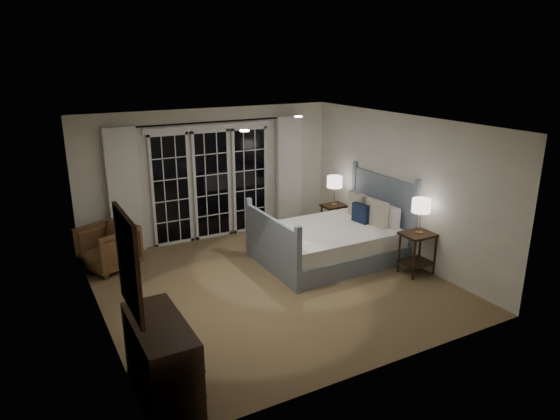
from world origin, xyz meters
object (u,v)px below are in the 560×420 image
nightstand_left (418,247)px  armchair (108,247)px  nightstand_right (334,215)px  dresser (162,359)px  lamp_left (421,206)px  bed (333,240)px  lamp_right (335,182)px

nightstand_left → armchair: (-4.37, 2.61, -0.09)m
nightstand_right → dresser: 5.52m
nightstand_right → lamp_left: lamp_left is taller
nightstand_right → dresser: dresser is taller
bed → lamp_right: 1.52m
dresser → lamp_right: bearing=36.9°
nightstand_right → lamp_left: 2.39m
nightstand_left → bed: bearing=126.4°
lamp_right → nightstand_left: bearing=-87.9°
bed → lamp_right: bed is taller
bed → nightstand_right: (0.77, 1.10, 0.04)m
bed → dresser: (-3.64, -2.22, 0.09)m
armchair → dresser: 3.66m
lamp_left → armchair: bearing=149.2°
armchair → dresser: (-0.13, -3.66, 0.06)m
bed → nightstand_left: bearing=-53.6°
bed → dresser: bed is taller
bed → lamp_left: bearing=-53.6°
nightstand_left → lamp_left: size_ratio=1.23×
dresser → armchair: bearing=88.0°
lamp_left → armchair: lamp_left is taller
nightstand_left → dresser: 4.62m
nightstand_right → armchair: armchair is taller
bed → nightstand_right: 1.35m
lamp_right → armchair: 4.35m
nightstand_left → armchair: bearing=149.2°
bed → nightstand_left: bed is taller
bed → armchair: bed is taller
nightstand_right → armchair: (-4.29, 0.34, -0.01)m
nightstand_right → lamp_left: size_ratio=1.04×
bed → dresser: 4.27m
lamp_left → nightstand_right: bearing=92.1°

